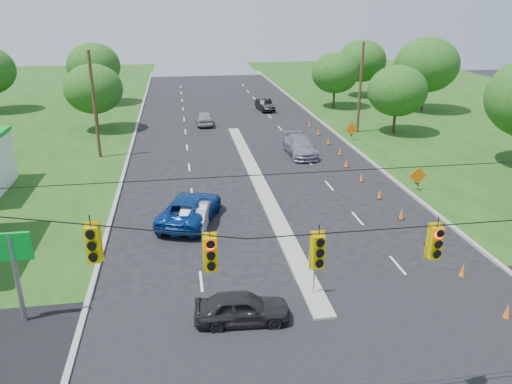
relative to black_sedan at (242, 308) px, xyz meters
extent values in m
cube|color=gray|center=(-6.63, 25.48, -0.68)|extent=(0.25, 110.00, 0.16)
cube|color=gray|center=(13.57, 25.48, -0.68)|extent=(0.25, 110.00, 0.16)
cube|color=gray|center=(3.47, 16.48, -0.68)|extent=(1.00, 34.00, 0.18)
cylinder|color=gray|center=(3.47, 1.48, 0.22)|extent=(0.06, 0.06, 1.80)
cube|color=white|center=(3.47, 1.48, 1.02)|extent=(0.55, 0.04, 0.70)
cylinder|color=black|center=(3.47, -5.52, 6.32)|extent=(24.00, 0.04, 0.04)
cube|color=#FFDA03|center=(-4.53, -5.52, 6.07)|extent=(0.34, 0.24, 1.00)
cube|color=#FFDA03|center=(-1.53, -5.52, 5.55)|extent=(0.34, 0.24, 1.00)
cube|color=#FFDA03|center=(1.47, -5.52, 5.37)|extent=(0.34, 0.24, 1.00)
cube|color=#FFDA03|center=(4.97, -5.52, 5.37)|extent=(0.34, 0.24, 1.00)
cylinder|color=#422D1C|center=(-9.03, 25.48, 3.82)|extent=(0.28, 0.28, 9.00)
cylinder|color=#422D1C|center=(15.97, 30.48, 3.82)|extent=(0.28, 0.28, 9.00)
cylinder|color=gray|center=(-9.03, 1.48, 1.32)|extent=(0.20, 0.20, 4.00)
cube|color=#009822|center=(-9.03, 1.48, 2.82)|extent=(1.60, 0.15, 1.20)
cone|color=orange|center=(11.10, -1.52, -0.33)|extent=(0.32, 0.32, 0.70)
cone|color=orange|center=(11.10, 1.98, -0.33)|extent=(0.32, 0.32, 0.70)
cone|color=orange|center=(11.10, 5.48, -0.33)|extent=(0.32, 0.32, 0.70)
cone|color=orange|center=(11.10, 8.98, -0.33)|extent=(0.32, 0.32, 0.70)
cone|color=orange|center=(11.10, 12.48, -0.33)|extent=(0.32, 0.32, 0.70)
cone|color=orange|center=(11.10, 15.98, -0.33)|extent=(0.32, 0.32, 0.70)
cone|color=orange|center=(11.10, 19.48, -0.33)|extent=(0.32, 0.32, 0.70)
cone|color=orange|center=(11.70, 22.98, -0.33)|extent=(0.32, 0.32, 0.70)
cone|color=orange|center=(11.70, 26.48, -0.33)|extent=(0.32, 0.32, 0.70)
cone|color=orange|center=(11.70, 29.98, -0.33)|extent=(0.32, 0.32, 0.70)
cone|color=orange|center=(11.70, 33.48, -0.33)|extent=(0.32, 0.32, 0.70)
cube|color=black|center=(14.27, 13.48, -0.13)|extent=(0.06, 0.58, 0.26)
cube|color=black|center=(14.27, 13.48, -0.13)|extent=(0.06, 0.58, 0.26)
cube|color=orange|center=(14.27, 13.48, 0.47)|extent=(1.27, 0.05, 1.27)
cube|color=black|center=(14.27, 27.48, -0.13)|extent=(0.06, 0.58, 0.26)
cube|color=black|center=(14.27, 27.48, -0.13)|extent=(0.06, 0.58, 0.26)
cube|color=orange|center=(14.27, 27.48, 0.47)|extent=(1.27, 0.05, 1.27)
cylinder|color=black|center=(-10.53, 35.48, 0.58)|extent=(0.28, 0.28, 2.52)
ellipsoid|color=#194C14|center=(-10.53, 35.48, 3.66)|extent=(5.88, 5.88, 5.04)
cylinder|color=black|center=(-12.53, 50.48, 0.76)|extent=(0.28, 0.28, 2.88)
ellipsoid|color=#194C14|center=(-12.53, 50.48, 4.28)|extent=(6.72, 6.72, 5.76)
cylinder|color=black|center=(19.47, 29.48, 0.58)|extent=(0.28, 0.28, 2.52)
ellipsoid|color=#194C14|center=(19.47, 29.48, 3.66)|extent=(5.88, 5.88, 5.04)
cylinder|color=black|center=(27.47, 39.48, 0.94)|extent=(0.28, 0.28, 3.24)
ellipsoid|color=#194C14|center=(27.47, 39.48, 4.90)|extent=(7.56, 7.56, 6.48)
cylinder|color=black|center=(23.47, 50.48, 0.76)|extent=(0.28, 0.28, 2.88)
ellipsoid|color=#194C14|center=(23.47, 50.48, 4.28)|extent=(6.72, 6.72, 5.76)
cylinder|color=black|center=(17.47, 43.48, 0.58)|extent=(0.28, 0.28, 2.52)
ellipsoid|color=#194C14|center=(17.47, 43.48, 3.66)|extent=(5.88, 5.88, 5.04)
imported|color=black|center=(0.00, 0.00, 0.00)|extent=(4.08, 1.85, 1.36)
imported|color=silver|center=(-1.37, 10.40, 0.04)|extent=(2.43, 4.57, 1.43)
imported|color=navy|center=(-1.78, 10.69, 0.15)|extent=(4.59, 6.57, 1.66)
imported|color=gray|center=(8.23, 23.53, 0.12)|extent=(2.25, 5.53, 1.60)
imported|color=gray|center=(0.62, 36.38, 0.07)|extent=(1.81, 4.40, 1.49)
imported|color=black|center=(8.48, 43.03, 0.03)|extent=(1.91, 4.42, 1.41)
camera|label=1|loc=(-2.19, -17.51, 11.88)|focal=35.00mm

